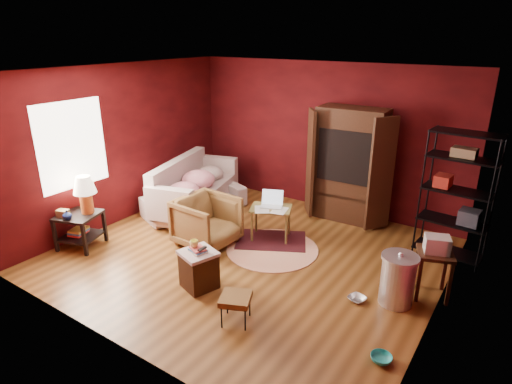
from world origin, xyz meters
TOP-DOWN VIEW (x-y plane):
  - room at (-0.04, -0.01)m, footprint 5.54×5.04m
  - sofa at (-1.88, 0.86)m, footprint 1.22×2.04m
  - armchair at (-0.78, -0.07)m, footprint 0.85×0.90m
  - pet_bowl_steel at (1.86, -0.21)m, footprint 0.23×0.12m
  - pet_bowl_turquoise at (2.49, -1.11)m, footprint 0.24×0.12m
  - vase at (-2.40, -1.47)m, footprint 0.17×0.18m
  - mug at (-0.12, -1.10)m, footprint 0.14×0.12m
  - side_table at (-2.40, -1.19)m, footprint 0.75×0.75m
  - sofa_cushions at (-1.90, 0.85)m, footprint 1.43×2.38m
  - hamper at (-0.06, -1.10)m, footprint 0.55×0.55m
  - footstool at (0.81, -1.43)m, footprint 0.47×0.47m
  - rug_round at (0.20, 0.37)m, footprint 1.53×1.53m
  - rug_oriental at (0.03, 0.61)m, footprint 1.37×1.22m
  - laptop_desk at (-0.03, 0.70)m, footprint 0.79×0.70m
  - tv_armoire at (0.68, 2.22)m, footprint 1.63×0.89m
  - wire_shelving at (2.60, 1.66)m, footprint 1.00×0.50m
  - small_stand at (2.61, 0.45)m, footprint 0.56×0.56m
  - trash_can at (2.28, 0.03)m, footprint 0.61×0.61m

SIDE VIEW (x-z plane):
  - rug_round at x=0.20m, z-range 0.00..0.01m
  - rug_oriental at x=0.03m, z-range 0.01..0.02m
  - pet_bowl_steel at x=1.86m, z-range 0.00..0.23m
  - pet_bowl_turquoise at x=2.49m, z-range 0.00..0.23m
  - hamper at x=-0.06m, z-range -0.03..0.59m
  - footstool at x=0.81m, z-range 0.13..0.50m
  - trash_can at x=2.28m, z-range -0.02..0.71m
  - sofa at x=-1.88m, z-range 0.00..0.77m
  - armchair at x=-0.78m, z-range 0.00..0.89m
  - sofa_cushions at x=-1.90m, z-range -0.01..0.93m
  - laptop_desk at x=-0.03m, z-range 0.10..0.92m
  - vase at x=-2.40m, z-range 0.57..0.71m
  - small_stand at x=2.61m, z-range 0.21..1.08m
  - mug at x=-0.12m, z-range 0.60..0.72m
  - side_table at x=-2.40m, z-range 0.12..1.30m
  - tv_armoire at x=0.68m, z-range 0.04..2.11m
  - wire_shelving at x=2.60m, z-range 0.10..2.08m
  - room at x=-0.04m, z-range -0.02..2.82m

